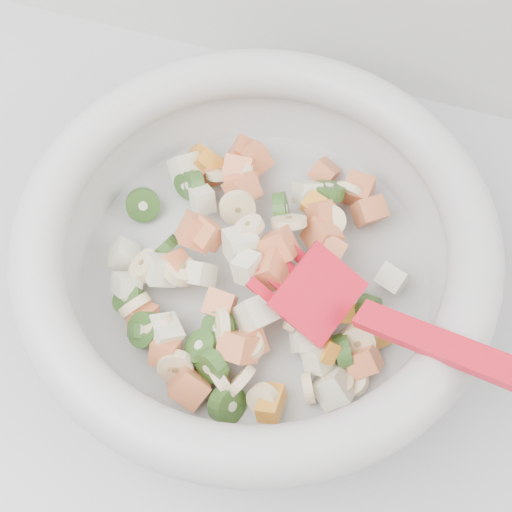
% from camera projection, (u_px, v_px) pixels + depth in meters
% --- Properties ---
extents(counter, '(2.00, 0.60, 0.90)m').
position_uv_depth(counter, '(208.00, 455.00, 0.95)').
color(counter, '#A5A6AB').
rests_on(counter, ground).
extents(mixing_bowl, '(0.43, 0.35, 0.14)m').
position_uv_depth(mixing_bowl, '(256.00, 252.00, 0.52)').
color(mixing_bowl, '#B7B7B5').
rests_on(mixing_bowl, counter).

